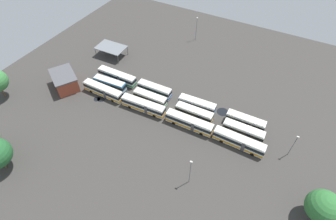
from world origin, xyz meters
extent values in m
plane|color=#383533|center=(0.00, 0.00, 0.00)|extent=(120.47, 120.47, 0.00)
cube|color=silver|center=(-21.09, -4.43, 1.83)|extent=(10.69, 2.65, 3.06)
cube|color=beige|center=(-21.09, -4.43, 3.43)|extent=(10.26, 2.44, 0.14)
cube|color=black|center=(-21.09, -4.43, 2.32)|extent=(10.74, 2.68, 0.98)
cube|color=orange|center=(-21.09, -4.43, 0.97)|extent=(10.74, 2.68, 0.61)
cube|color=black|center=(-15.75, -4.34, 2.42)|extent=(0.09, 2.03, 1.13)
cylinder|color=black|center=(-17.80, -3.24, 0.50)|extent=(1.00, 0.32, 1.00)
cylinder|color=black|center=(-17.77, -5.51, 0.50)|extent=(1.00, 0.32, 1.00)
cylinder|color=black|center=(-24.40, -3.34, 0.50)|extent=(1.00, 0.32, 1.00)
cylinder|color=black|center=(-24.37, -5.62, 0.50)|extent=(1.00, 0.32, 1.00)
cube|color=silver|center=(-21.63, -0.79, 1.83)|extent=(10.97, 2.62, 3.06)
cube|color=beige|center=(-21.63, -0.79, 3.43)|extent=(10.53, 2.41, 0.14)
cube|color=black|center=(-21.63, -0.79, 2.32)|extent=(11.03, 2.65, 0.98)
cube|color=orange|center=(-21.63, -0.79, 0.97)|extent=(11.03, 2.65, 0.61)
cube|color=black|center=(-16.15, -0.71, 2.42)|extent=(0.09, 2.03, 1.13)
cylinder|color=black|center=(-18.25, 0.40, 0.50)|extent=(1.00, 0.31, 1.00)
cylinder|color=black|center=(-18.23, -1.88, 0.50)|extent=(1.00, 0.31, 1.00)
cylinder|color=black|center=(-25.04, 0.31, 0.50)|extent=(1.00, 0.31, 1.00)
cylinder|color=black|center=(-25.01, -1.97, 0.50)|extent=(1.00, 0.31, 1.00)
cube|color=silver|center=(-21.66, 3.06, 1.83)|extent=(13.47, 2.65, 3.06)
cube|color=beige|center=(-21.66, 3.06, 3.43)|extent=(12.93, 2.45, 0.14)
cube|color=black|center=(-21.66, 3.06, 2.32)|extent=(13.54, 2.69, 0.98)
cube|color=orange|center=(-21.66, 3.06, 0.97)|extent=(13.54, 2.69, 0.61)
cube|color=black|center=(-14.92, 2.97, 2.42)|extent=(0.09, 2.03, 1.13)
cube|color=#47474C|center=(-23.14, 3.08, 1.83)|extent=(0.93, 2.54, 2.94)
cylinder|color=black|center=(-17.48, 4.14, 0.50)|extent=(1.00, 0.31, 1.00)
cylinder|color=black|center=(-17.51, 1.87, 0.50)|extent=(1.00, 0.31, 1.00)
cylinder|color=black|center=(-25.81, 4.25, 0.50)|extent=(1.00, 0.31, 1.00)
cylinder|color=black|center=(-25.84, 1.98, 0.50)|extent=(1.00, 0.31, 1.00)
cube|color=silver|center=(-6.68, -3.89, 1.83)|extent=(11.08, 3.04, 3.06)
cube|color=beige|center=(-6.68, -3.89, 3.43)|extent=(10.63, 2.82, 0.14)
cube|color=black|center=(-6.68, -3.89, 2.32)|extent=(11.14, 3.08, 0.98)
cube|color=#1E56A8|center=(-6.68, -3.89, 0.97)|extent=(11.14, 3.08, 0.61)
cube|color=black|center=(-1.20, -3.61, 2.42)|extent=(0.16, 2.03, 1.13)
cylinder|color=black|center=(-3.35, -2.58, 0.50)|extent=(1.01, 0.35, 1.00)
cylinder|color=black|center=(-3.23, -4.86, 0.50)|extent=(1.01, 0.35, 1.00)
cylinder|color=black|center=(-10.14, -2.93, 0.50)|extent=(1.01, 0.35, 1.00)
cylinder|color=black|center=(-10.02, -5.21, 0.50)|extent=(1.01, 0.35, 1.00)
cube|color=silver|center=(-7.32, -0.43, 1.83)|extent=(10.84, 2.75, 3.06)
cube|color=beige|center=(-7.32, -0.43, 3.43)|extent=(10.41, 2.54, 0.14)
cube|color=black|center=(-7.32, -0.43, 2.32)|extent=(10.90, 2.79, 0.98)
cube|color=orange|center=(-7.32, -0.43, 0.97)|extent=(10.90, 2.79, 0.61)
cube|color=black|center=(-1.92, -0.30, 2.42)|extent=(0.11, 2.03, 1.13)
cylinder|color=black|center=(-4.01, 0.79, 0.50)|extent=(1.01, 0.33, 1.00)
cylinder|color=black|center=(-3.95, -1.49, 0.50)|extent=(1.01, 0.33, 1.00)
cylinder|color=black|center=(-10.69, 0.62, 0.50)|extent=(1.01, 0.33, 1.00)
cylinder|color=black|center=(-10.63, -1.66, 0.50)|extent=(1.01, 0.33, 1.00)
cube|color=silver|center=(-7.59, 3.38, 1.83)|extent=(13.50, 2.80, 3.06)
cube|color=beige|center=(-7.59, 3.38, 3.43)|extent=(12.95, 2.59, 0.14)
cube|color=black|center=(-7.59, 3.38, 2.32)|extent=(13.56, 2.84, 0.98)
cube|color=orange|center=(-7.59, 3.38, 0.97)|extent=(13.56, 2.84, 0.61)
cube|color=black|center=(-0.86, 3.55, 2.42)|extent=(0.11, 2.03, 1.13)
cube|color=#47474C|center=(-9.07, 3.35, 1.83)|extent=(0.96, 2.55, 2.94)
cylinder|color=black|center=(-3.45, 4.62, 0.50)|extent=(1.01, 0.32, 1.00)
cylinder|color=black|center=(-3.40, 2.35, 0.50)|extent=(1.01, 0.32, 1.00)
cylinder|color=black|center=(-11.78, 4.42, 0.50)|extent=(1.01, 0.32, 1.00)
cylinder|color=black|center=(-11.73, 2.15, 0.50)|extent=(1.01, 0.32, 1.00)
cube|color=silver|center=(7.59, -3.53, 1.83)|extent=(10.88, 2.74, 3.06)
cube|color=beige|center=(7.59, -3.53, 3.43)|extent=(10.45, 2.53, 0.14)
cube|color=black|center=(7.59, -3.53, 2.32)|extent=(10.94, 2.78, 0.98)
cube|color=#1E56A8|center=(7.59, -3.53, 0.97)|extent=(10.94, 2.78, 0.61)
cube|color=black|center=(13.01, -3.40, 2.42)|extent=(0.11, 2.03, 1.13)
cylinder|color=black|center=(10.91, -2.31, 0.50)|extent=(1.01, 0.32, 1.00)
cylinder|color=black|center=(10.97, -4.59, 0.50)|extent=(1.01, 0.32, 1.00)
cylinder|color=black|center=(4.20, -2.48, 0.50)|extent=(1.01, 0.32, 1.00)
cylinder|color=black|center=(4.26, -4.75, 0.50)|extent=(1.01, 0.32, 1.00)
cube|color=silver|center=(6.84, 0.39, 1.83)|extent=(10.40, 2.67, 3.06)
cube|color=beige|center=(6.84, 0.39, 3.43)|extent=(9.98, 2.46, 0.14)
cube|color=black|center=(6.84, 0.39, 2.32)|extent=(10.45, 2.71, 0.98)
cube|color=#2D8C4C|center=(6.84, 0.39, 0.97)|extent=(10.45, 2.71, 0.61)
cube|color=black|center=(12.02, 0.48, 2.42)|extent=(0.10, 2.03, 1.13)
cylinder|color=black|center=(10.03, 1.58, 0.50)|extent=(1.01, 0.32, 1.00)
cylinder|color=black|center=(10.07, -0.69, 0.50)|extent=(1.01, 0.32, 1.00)
cylinder|color=black|center=(3.61, 1.46, 0.50)|extent=(1.01, 0.32, 1.00)
cylinder|color=black|center=(3.65, -0.81, 0.50)|extent=(1.01, 0.32, 1.00)
cube|color=silver|center=(6.98, 4.00, 1.83)|extent=(13.55, 3.20, 3.06)
cube|color=beige|center=(6.98, 4.00, 3.43)|extent=(13.01, 2.97, 0.14)
cube|color=black|center=(6.98, 4.00, 2.32)|extent=(13.62, 3.24, 0.98)
cube|color=orange|center=(6.98, 4.00, 0.97)|extent=(13.62, 3.24, 0.61)
cube|color=black|center=(13.70, 4.36, 2.42)|extent=(0.17, 2.03, 1.13)
cube|color=#47474C|center=(5.50, 3.92, 1.83)|extent=(1.03, 2.57, 2.94)
cylinder|color=black|center=(11.08, 5.36, 0.50)|extent=(1.01, 0.35, 1.00)
cylinder|color=black|center=(11.20, 3.09, 0.50)|extent=(1.01, 0.35, 1.00)
cylinder|color=black|center=(2.76, 4.91, 0.50)|extent=(1.01, 0.35, 1.00)
cylinder|color=black|center=(2.88, 2.64, 0.50)|extent=(1.01, 0.35, 1.00)
cube|color=silver|center=(21.59, -3.12, 1.83)|extent=(13.46, 2.57, 3.06)
cube|color=beige|center=(21.59, -3.12, 3.43)|extent=(12.92, 2.37, 0.14)
cube|color=black|center=(21.59, -3.12, 2.32)|extent=(13.52, 2.61, 0.98)
cube|color=#2D8C4C|center=(21.59, -3.12, 0.97)|extent=(13.52, 2.61, 0.61)
cube|color=black|center=(28.33, -3.07, 2.42)|extent=(0.07, 2.03, 1.13)
cube|color=#47474C|center=(20.11, -3.13, 1.83)|extent=(0.92, 2.53, 2.94)
cylinder|color=black|center=(25.75, -1.95, 0.50)|extent=(1.00, 0.31, 1.00)
cylinder|color=black|center=(25.77, -4.23, 0.50)|extent=(1.00, 0.31, 1.00)
cylinder|color=black|center=(17.42, -2.01, 0.50)|extent=(1.00, 0.31, 1.00)
cylinder|color=black|center=(17.43, -4.29, 0.50)|extent=(1.00, 0.31, 1.00)
cube|color=teal|center=(21.40, 0.97, 1.83)|extent=(10.91, 3.14, 3.06)
cube|color=beige|center=(21.40, 0.97, 3.43)|extent=(10.46, 2.92, 0.14)
cube|color=black|center=(21.40, 0.97, 2.32)|extent=(10.96, 3.18, 0.98)
cube|color=silver|center=(21.40, 0.97, 0.97)|extent=(10.96, 3.18, 0.61)
cube|color=black|center=(26.79, 1.30, 2.42)|extent=(0.19, 2.03, 1.13)
cylinder|color=black|center=(24.67, 2.31, 0.50)|extent=(1.02, 0.36, 1.00)
cylinder|color=black|center=(24.81, 0.04, 0.50)|extent=(1.02, 0.36, 1.00)
cylinder|color=black|center=(18.00, 1.90, 0.50)|extent=(1.02, 0.36, 1.00)
cylinder|color=black|center=(18.14, -0.38, 0.50)|extent=(1.02, 0.36, 1.00)
cube|color=silver|center=(21.32, 4.48, 1.83)|extent=(13.46, 2.56, 3.06)
cube|color=beige|center=(21.32, 4.48, 3.43)|extent=(12.92, 2.36, 0.14)
cube|color=black|center=(21.32, 4.48, 2.32)|extent=(13.52, 2.60, 0.98)
cube|color=orange|center=(21.32, 4.48, 0.97)|extent=(13.52, 2.60, 0.61)
cube|color=black|center=(28.05, 4.43, 2.42)|extent=(0.07, 2.03, 1.13)
cube|color=#47474C|center=(19.84, 4.49, 1.83)|extent=(0.92, 2.53, 2.94)
cylinder|color=black|center=(25.49, 5.59, 0.50)|extent=(1.00, 0.31, 1.00)
cylinder|color=black|center=(25.48, 3.31, 0.50)|extent=(1.00, 0.31, 1.00)
cylinder|color=black|center=(17.16, 5.64, 0.50)|extent=(1.00, 0.31, 1.00)
cylinder|color=black|center=(17.15, 3.37, 0.50)|extent=(1.00, 0.31, 1.00)
cube|color=#99422D|center=(34.42, 7.12, 2.36)|extent=(11.20, 10.26, 4.72)
cube|color=#4C4C51|center=(34.42, 7.12, 4.90)|extent=(11.87, 10.87, 0.36)
cube|color=black|center=(38.36, 4.71, 1.10)|extent=(0.99, 1.57, 2.20)
cube|color=slate|center=(31.88, -13.85, 3.48)|extent=(10.57, 7.09, 0.20)
cylinder|color=#59595B|center=(36.62, -10.62, 1.69)|extent=(0.20, 0.20, 3.38)
cylinder|color=#59595B|center=(36.85, -16.72, 1.69)|extent=(0.20, 0.20, 3.38)
cylinder|color=#59595B|center=(26.91, -10.98, 1.69)|extent=(0.20, 0.20, 3.38)
cylinder|color=#59595B|center=(27.14, -17.08, 1.69)|extent=(0.20, 0.20, 3.38)
cylinder|color=slate|center=(-14.82, 18.56, 4.32)|extent=(0.16, 0.16, 8.63)
cube|color=silver|center=(-14.82, 18.56, 8.81)|extent=(0.56, 0.28, 0.20)
cylinder|color=slate|center=(9.34, -38.22, 4.51)|extent=(0.16, 0.16, 9.02)
cube|color=silver|center=(9.34, -38.22, 9.20)|extent=(0.56, 0.28, 0.20)
cylinder|color=slate|center=(-33.82, -0.51, 3.60)|extent=(0.16, 0.16, 7.20)
cube|color=silver|center=(-33.82, -0.51, 7.38)|extent=(0.56, 0.28, 0.20)
cylinder|color=brown|center=(26.48, 36.61, 1.41)|extent=(0.44, 0.44, 2.82)
cylinder|color=brown|center=(-41.89, 13.28, 1.10)|extent=(0.44, 0.44, 2.21)
sphere|color=#2D6B33|center=(-41.89, 13.28, 5.24)|extent=(7.14, 7.14, 7.14)
cylinder|color=brown|center=(48.17, 19.66, 1.71)|extent=(0.44, 0.44, 3.41)
cylinder|color=black|center=(-18.12, -7.48, 0.00)|extent=(1.57, 1.57, 0.01)
cylinder|color=black|center=(22.12, 7.04, 0.00)|extent=(2.10, 2.10, 0.01)
cylinder|color=black|center=(-13.95, -6.48, 0.00)|extent=(3.43, 3.43, 0.01)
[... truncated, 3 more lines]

